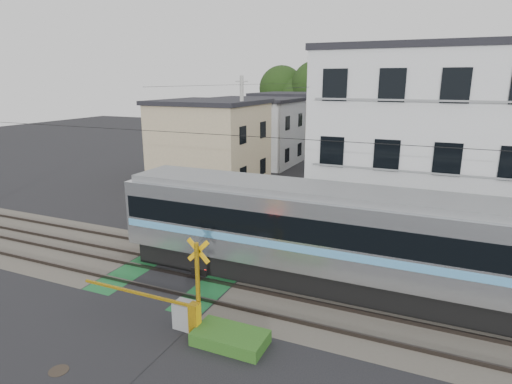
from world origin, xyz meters
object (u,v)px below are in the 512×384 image
at_px(manhole_cover, 59,371).
at_px(apartment_block, 422,142).
at_px(crossing_signal_far, 179,221).
at_px(crossing_signal_near, 187,309).
at_px(pedestrian, 348,145).

bearing_deg(manhole_cover, apartment_block, 63.77).
bearing_deg(crossing_signal_far, manhole_cover, -73.75).
xyz_separation_m(apartment_block, manhole_cover, (-8.04, -16.31, -4.64)).
distance_m(crossing_signal_far, apartment_block, 13.14).
xyz_separation_m(crossing_signal_near, crossing_signal_far, (-5.17, 7.31, 0.00)).
bearing_deg(crossing_signal_near, crossing_signal_far, 125.29).
bearing_deg(manhole_cover, crossing_signal_near, 56.11).
relative_size(crossing_signal_far, apartment_block, 0.46).
distance_m(apartment_block, manhole_cover, 18.76).
height_order(crossing_signal_near, manhole_cover, crossing_signal_near).
xyz_separation_m(pedestrian, manhole_cover, (0.37, -39.17, -0.87)).
distance_m(crossing_signal_far, pedestrian, 28.83).
relative_size(crossing_signal_near, manhole_cover, 8.78).
height_order(crossing_signal_far, pedestrian, crossing_signal_far).
relative_size(crossing_signal_near, crossing_signal_far, 1.00).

